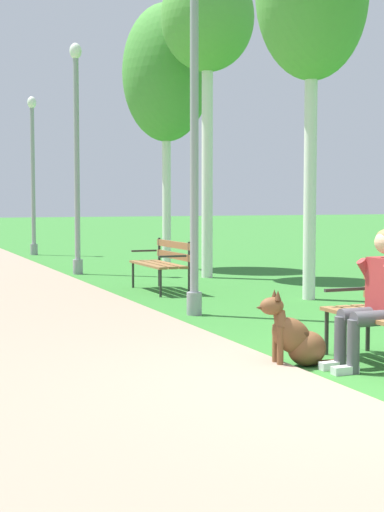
# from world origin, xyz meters

# --- Properties ---
(ground_plane) EXTENTS (120.00, 120.00, 0.00)m
(ground_plane) POSITION_xyz_m (0.00, 0.00, 0.00)
(ground_plane) COLOR #33752D
(park_bench_mid) EXTENTS (0.55, 1.50, 0.85)m
(park_bench_mid) POSITION_xyz_m (0.56, 6.67, 0.51)
(park_bench_mid) COLOR olive
(park_bench_mid) RESTS_ON ground
(person_seated_on_near_bench) EXTENTS (0.74, 0.49, 1.25)m
(person_seated_on_near_bench) POSITION_xyz_m (0.35, 0.58, 0.68)
(person_seated_on_near_bench) COLOR #4C4C51
(person_seated_on_near_bench) RESTS_ON ground
(dog_brown) EXTENTS (0.83, 0.33, 0.71)m
(dog_brown) POSITION_xyz_m (-0.28, 0.90, 0.26)
(dog_brown) COLOR brown
(dog_brown) RESTS_ON ground
(lamp_post_near) EXTENTS (0.24, 0.24, 4.60)m
(lamp_post_near) POSITION_xyz_m (0.05, 4.11, 2.38)
(lamp_post_near) COLOR gray
(lamp_post_near) RESTS_ON ground
(lamp_post_mid) EXTENTS (0.24, 0.24, 4.61)m
(lamp_post_mid) POSITION_xyz_m (-0.04, 10.06, 2.38)
(lamp_post_mid) COLOR gray
(lamp_post_mid) RESTS_ON ground
(lamp_post_far) EXTENTS (0.24, 0.24, 4.28)m
(lamp_post_far) POSITION_xyz_m (0.15, 15.78, 2.21)
(lamp_post_far) COLOR gray
(lamp_post_far) RESTS_ON ground
(birch_tree_fourth) EXTENTS (1.77, 1.78, 5.96)m
(birch_tree_fourth) POSITION_xyz_m (2.12, 8.44, 4.86)
(birch_tree_fourth) COLOR silver
(birch_tree_fourth) RESTS_ON ground
(birch_tree_fifth) EXTENTS (1.89, 2.01, 5.72)m
(birch_tree_fifth) POSITION_xyz_m (2.09, 10.60, 4.22)
(birch_tree_fifth) COLOR silver
(birch_tree_fifth) RESTS_ON ground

